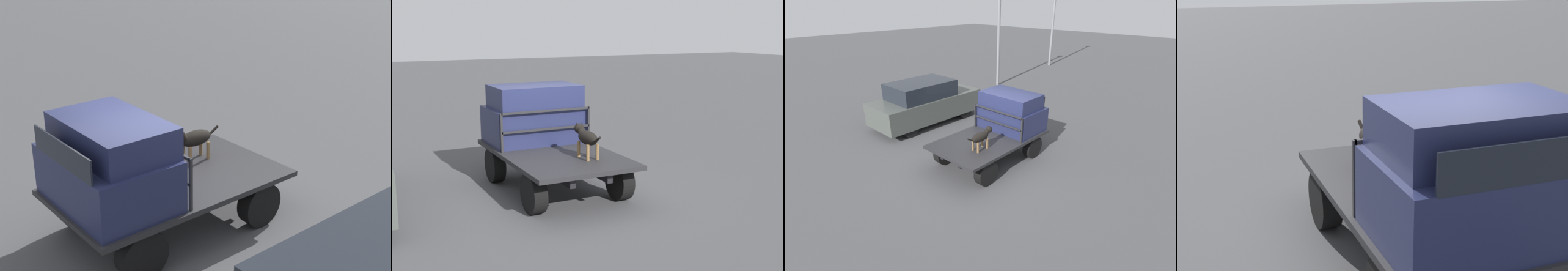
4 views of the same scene
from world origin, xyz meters
The scene contains 5 objects.
ground_plane centered at (0.00, 0.00, 0.00)m, with size 80.00×80.00×0.00m, color #474749.
flatbed_truck centered at (0.00, 0.00, 0.56)m, with size 3.47×1.99×0.76m.
truck_cab centered at (1.01, 0.00, 1.32)m, with size 1.29×1.87×1.18m.
truck_headboard centered at (0.33, 0.00, 1.27)m, with size 0.04×1.87×0.76m.
dog centered at (-0.71, -0.34, 1.14)m, with size 0.97×0.25×0.62m.
Camera 2 is at (-9.33, 4.00, 3.14)m, focal length 50.00 mm.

